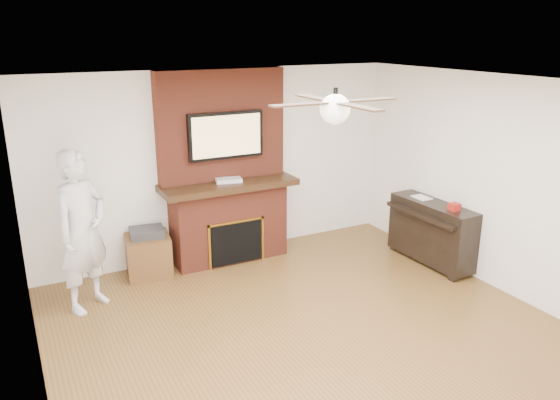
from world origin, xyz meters
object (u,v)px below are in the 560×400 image
side_table (148,253)px  piano (432,231)px  person (83,231)px  fireplace (226,186)px

side_table → piano: 3.66m
person → side_table: size_ratio=2.92×
fireplace → side_table: bearing=-176.5°
person → side_table: bearing=-2.4°
fireplace → piano: 2.76m
person → side_table: person is taller
person → piano: 4.31m
side_table → fireplace: bearing=11.7°
fireplace → person: size_ratio=1.39×
person → piano: (4.20, -0.83, -0.45)m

